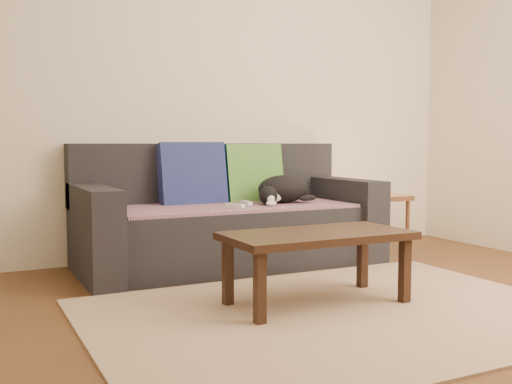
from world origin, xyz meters
TOP-DOWN VIEW (x-y plane):
  - ground at (0.00, 0.00)m, footprint 4.50×4.50m
  - back_wall at (0.00, 2.00)m, footprint 4.50×0.04m
  - sofa at (0.00, 1.57)m, footprint 2.10×0.94m
  - throw_blanket at (0.00, 1.48)m, footprint 1.66×0.74m
  - cushion_navy at (-0.20, 1.74)m, footprint 0.49×0.21m
  - cushion_green at (0.29, 1.74)m, footprint 0.46×0.19m
  - cat at (0.39, 1.46)m, footprint 0.47×0.34m
  - wii_remote_a at (-0.07, 1.28)m, footprint 0.10×0.15m
  - wii_remote_b at (0.08, 1.42)m, footprint 0.04×0.15m
  - side_table at (1.30, 1.48)m, footprint 0.37×0.37m
  - candle at (1.30, 1.48)m, footprint 0.06×0.06m
  - rug at (0.00, 0.15)m, footprint 2.50×1.80m
  - coffee_table at (-0.00, 0.36)m, footprint 1.00×0.50m

SIDE VIEW (x-z plane):
  - ground at x=0.00m, z-range 0.00..0.00m
  - rug at x=0.00m, z-range 0.00..0.01m
  - sofa at x=0.00m, z-range -0.13..0.74m
  - coffee_table at x=0.00m, z-range 0.15..0.55m
  - side_table at x=1.30m, z-range 0.15..0.61m
  - throw_blanket at x=0.00m, z-range 0.42..0.44m
  - wii_remote_a at x=-0.07m, z-range 0.44..0.47m
  - wii_remote_b at x=0.08m, z-range 0.44..0.47m
  - candle at x=1.30m, z-range 0.45..0.54m
  - cat at x=0.39m, z-range 0.44..0.64m
  - cushion_navy at x=-0.20m, z-range 0.38..0.88m
  - cushion_green at x=0.29m, z-range 0.39..0.87m
  - back_wall at x=0.00m, z-range 0.00..2.60m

